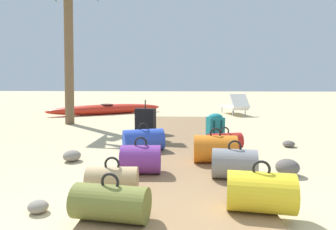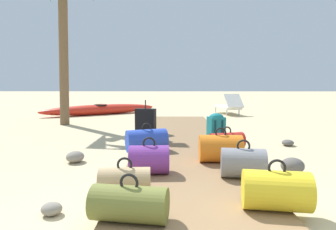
% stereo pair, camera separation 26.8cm
% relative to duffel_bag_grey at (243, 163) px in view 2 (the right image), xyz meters
% --- Properties ---
extents(ground_plane, '(60.00, 60.00, 0.00)m').
position_rel_duffel_bag_grey_xyz_m(ground_plane, '(-0.64, 1.43, -0.26)').
color(ground_plane, '#CCB789').
extents(boardwalk, '(1.73, 8.03, 0.08)m').
position_rel_duffel_bag_grey_xyz_m(boardwalk, '(-0.64, 2.24, -0.22)').
color(boardwalk, olive).
rests_on(boardwalk, ground).
extents(duffel_bag_grey, '(0.58, 0.44, 0.48)m').
position_rel_duffel_bag_grey_xyz_m(duffel_bag_grey, '(0.00, 0.00, 0.00)').
color(duffel_bag_grey, slate).
rests_on(duffel_bag_grey, boardwalk).
extents(duffel_bag_red, '(0.65, 0.43, 0.39)m').
position_rel_duffel_bag_grey_xyz_m(duffel_bag_red, '(0.10, 1.57, -0.04)').
color(duffel_bag_red, red).
rests_on(duffel_bag_red, boardwalk).
extents(duffel_bag_tan, '(0.55, 0.31, 0.39)m').
position_rel_duffel_bag_grey_xyz_m(duffel_bag_tan, '(-1.37, -0.53, -0.04)').
color(duffel_bag_tan, tan).
rests_on(duffel_bag_tan, boardwalk).
extents(duffel_bag_orange, '(0.62, 0.41, 0.51)m').
position_rel_duffel_bag_grey_xyz_m(duffel_bag_orange, '(-0.16, 0.71, 0.02)').
color(duffel_bag_orange, orange).
rests_on(duffel_bag_orange, boardwalk).
extents(backpack_teal, '(0.35, 0.33, 0.57)m').
position_rel_duffel_bag_grey_xyz_m(backpack_teal, '(-0.00, 2.13, 0.11)').
color(backpack_teal, '#197A7F').
rests_on(backpack_teal, boardwalk).
extents(suitcase_black, '(0.44, 0.27, 0.79)m').
position_rel_duffel_bag_grey_xyz_m(suitcase_black, '(-1.40, 2.51, 0.12)').
color(suitcase_black, black).
rests_on(suitcase_black, boardwalk).
extents(duffel_bag_purple, '(0.52, 0.39, 0.48)m').
position_rel_duffel_bag_grey_xyz_m(duffel_bag_purple, '(-1.16, 0.15, 0.00)').
color(duffel_bag_purple, '#6B2D84').
rests_on(duffel_bag_purple, boardwalk).
extents(duffel_bag_blue, '(0.76, 0.57, 0.48)m').
position_rel_duffel_bag_grey_xyz_m(duffel_bag_blue, '(-1.29, 1.37, 0.00)').
color(duffel_bag_blue, '#2847B7').
rests_on(duffel_bag_blue, boardwalk).
extents(duffel_bag_yellow, '(0.65, 0.45, 0.48)m').
position_rel_duffel_bag_grey_xyz_m(duffel_bag_yellow, '(0.08, -0.92, 0.00)').
color(duffel_bag_yellow, gold).
rests_on(duffel_bag_yellow, boardwalk).
extents(duffel_bag_olive, '(0.69, 0.40, 0.42)m').
position_rel_duffel_bag_grey_xyz_m(duffel_bag_olive, '(-1.24, -1.15, -0.03)').
color(duffel_bag_olive, olive).
rests_on(duffel_bag_olive, boardwalk).
extents(lounge_chair, '(0.91, 1.64, 0.78)m').
position_rel_duffel_bag_grey_xyz_m(lounge_chair, '(1.31, 7.60, 0.06)').
color(lounge_chair, white).
rests_on(lounge_chair, ground).
extents(kayak, '(4.10, 2.75, 0.38)m').
position_rel_duffel_bag_grey_xyz_m(kayak, '(-3.50, 7.54, -0.08)').
color(kayak, red).
rests_on(kayak, ground).
extents(rock_right_far, '(0.33, 0.34, 0.12)m').
position_rel_duffel_bag_grey_xyz_m(rock_right_far, '(1.41, 2.17, -0.21)').
color(rock_right_far, '#5B5651').
rests_on(rock_right_far, ground).
extents(rock_left_near, '(0.24, 0.23, 0.12)m').
position_rel_duffel_bag_grey_xyz_m(rock_left_near, '(-2.02, -0.87, -0.20)').
color(rock_left_near, gray).
rests_on(rock_left_near, ground).
extents(rock_left_mid, '(0.35, 0.36, 0.18)m').
position_rel_duffel_bag_grey_xyz_m(rock_left_mid, '(-2.37, 0.96, -0.18)').
color(rock_left_mid, gray).
rests_on(rock_left_mid, ground).
extents(rock_right_mid, '(0.33, 0.31, 0.22)m').
position_rel_duffel_bag_grey_xyz_m(rock_right_mid, '(0.78, 0.41, -0.15)').
color(rock_right_mid, '#5B5651').
rests_on(rock_right_mid, ground).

